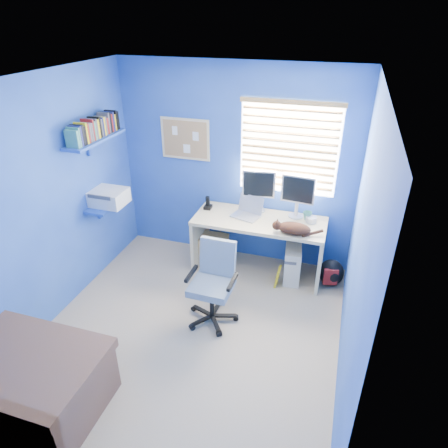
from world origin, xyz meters
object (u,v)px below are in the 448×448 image
(office_chair, at_px, (213,293))
(laptop, at_px, (246,209))
(cat, at_px, (294,228))
(tower_pc, at_px, (292,262))
(desk, at_px, (258,246))

(office_chair, bearing_deg, laptop, 85.97)
(cat, bearing_deg, tower_pc, 88.65)
(desk, distance_m, cat, 0.66)
(cat, xyz_separation_m, tower_pc, (-0.00, 0.19, -0.58))
(desk, bearing_deg, cat, -25.91)
(cat, relative_size, tower_pc, 0.84)
(laptop, relative_size, tower_pc, 0.73)
(laptop, distance_m, tower_pc, 0.88)
(desk, height_order, office_chair, office_chair)
(office_chair, bearing_deg, desk, 75.97)
(desk, distance_m, office_chair, 1.04)
(tower_pc, height_order, office_chair, office_chair)
(laptop, xyz_separation_m, office_chair, (-0.07, -1.04, -0.52))
(laptop, height_order, office_chair, laptop)
(desk, bearing_deg, tower_pc, -3.43)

